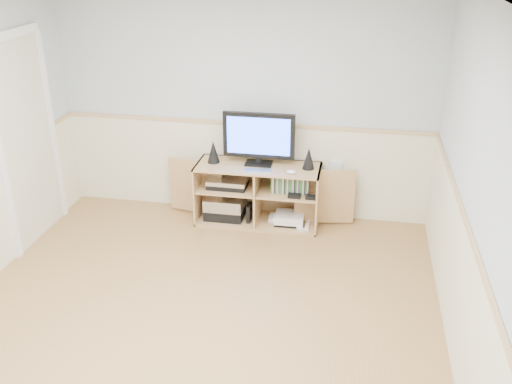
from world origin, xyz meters
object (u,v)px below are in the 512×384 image
at_px(media_cabinet, 259,191).
at_px(monitor, 259,137).
at_px(keyboard, 258,171).
at_px(game_consoles, 288,219).

xyz_separation_m(media_cabinet, monitor, (0.00, -0.01, 0.62)).
height_order(monitor, keyboard, monitor).
relative_size(media_cabinet, game_consoles, 4.55).
bearing_deg(game_consoles, monitor, 169.76).
distance_m(media_cabinet, keyboard, 0.38).
bearing_deg(keyboard, media_cabinet, 88.86).
bearing_deg(media_cabinet, monitor, -90.00).
bearing_deg(monitor, game_consoles, -10.24).
bearing_deg(media_cabinet, game_consoles, -11.72).
relative_size(keyboard, game_consoles, 0.61).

